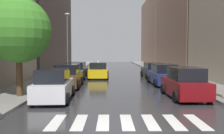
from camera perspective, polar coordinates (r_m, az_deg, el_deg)
ground_plane at (r=31.88m, az=0.70°, el=-1.42°), size 28.00×72.00×0.04m
sidewalk_left at (r=32.40m, az=-10.87°, el=-1.23°), size 3.00×72.00×0.15m
sidewalk_right at (r=32.66m, az=12.19°, el=-1.21°), size 3.00×72.00×0.15m
crosswalk_stripes at (r=9.79m, az=3.39°, el=-12.39°), size 5.85×2.20×0.01m
building_left_mid at (r=38.71m, az=-16.28°, el=11.16°), size 6.00×21.39×15.94m
building_right_far at (r=59.96m, az=10.86°, el=8.05°), size 6.00×21.71×15.14m
parked_car_left_nearest at (r=14.17m, az=-13.17°, el=-4.21°), size 2.14×4.22×1.75m
parked_car_left_second at (r=19.24m, az=-9.95°, el=-2.14°), size 2.05×4.63×1.77m
parked_car_left_third at (r=25.24m, az=-8.04°, el=-0.89°), size 2.12×4.49×1.68m
parked_car_right_nearest at (r=15.12m, az=16.27°, el=-3.70°), size 2.10×4.33×1.80m
parked_car_right_second at (r=20.78m, az=11.64°, el=-1.82°), size 2.17×4.41×1.71m
parked_car_right_third at (r=26.16m, az=9.34°, el=-0.83°), size 2.18×4.56×1.59m
taxi_midroad at (r=25.72m, az=-3.12°, el=-0.83°), size 2.12×4.51×1.81m
street_tree_left at (r=15.36m, az=-20.56°, el=7.80°), size 3.74×3.74×5.64m
lamp_post_left at (r=29.42m, az=-10.12°, el=6.31°), size 0.60×0.28×7.00m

